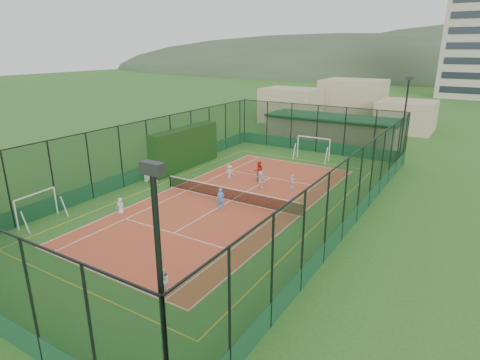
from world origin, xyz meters
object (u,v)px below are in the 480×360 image
object	(u,v)px
child_near_right	(164,281)
coach	(259,171)
floodlight_ne	(404,122)
child_far_back	(260,179)
futsal_goal_near	(37,208)
child_far_right	(292,182)
child_near_left	(120,206)
child_far_left	(230,172)
white_bench	(151,178)
child_near_mid	(221,199)
floodlight_se	(163,313)
clubhouse	(332,130)
futsal_goal_far	(313,148)

from	to	relation	value
child_near_right	coach	world-z (taller)	coach
floodlight_ne	child_far_back	world-z (taller)	floodlight_ne
futsal_goal_near	child_far_right	size ratio (longest dim) A/B	2.47
child_near_left	child_far_left	world-z (taller)	child_far_left
futsal_goal_near	coach	distance (m)	16.88
white_bench	child_far_left	size ratio (longest dim) A/B	1.23
child_far_left	child_far_right	size ratio (longest dim) A/B	1.03
white_bench	child_near_mid	world-z (taller)	child_near_mid
floodlight_ne	child_far_back	size ratio (longest dim) A/B	5.89
floodlight_se	floodlight_ne	xyz separation A→B (m)	(0.00, 33.20, 0.00)
floodlight_se	floodlight_ne	bearing A→B (deg)	90.00
white_bench	futsal_goal_near	xyz separation A→B (m)	(-0.78, -9.50, 0.53)
floodlight_se	clubhouse	size ratio (longest dim) A/B	0.54
floodlight_ne	child_far_left	size ratio (longest dim) A/B	6.67
white_bench	child_far_left	distance (m)	6.63
child_near_left	white_bench	bearing A→B (deg)	98.88
floodlight_se	child_far_right	xyz separation A→B (m)	(-5.76, 21.24, -3.51)
floodlight_se	child_far_left	bearing A→B (deg)	118.73
floodlight_ne	child_near_mid	size ratio (longest dim) A/B	5.51
floodlight_se	child_near_right	bearing A→B (deg)	133.30
clubhouse	child_far_back	distance (m)	18.34
child_near_mid	child_far_back	size ratio (longest dim) A/B	1.07
floodlight_se	child_near_mid	xyz separation A→B (m)	(-8.34, 14.94, -3.37)
futsal_goal_near	child_near_mid	bearing A→B (deg)	-52.43
floodlight_se	child_far_back	distance (m)	22.11
child_far_left	child_far_back	world-z (taller)	child_far_back
child_far_back	futsal_goal_near	bearing A→B (deg)	74.44
child_near_left	child_near_mid	world-z (taller)	child_near_mid
child_near_right	clubhouse	bearing A→B (deg)	122.16
child_far_back	coach	world-z (taller)	coach
futsal_goal_far	child_near_left	world-z (taller)	futsal_goal_far
coach	clubhouse	bearing A→B (deg)	-125.08
clubhouse	child_near_right	distance (m)	33.63
child_near_left	coach	distance (m)	12.03
clubhouse	white_bench	xyz separation A→B (m)	(-7.80, -22.14, -1.15)
floodlight_se	child_near_mid	bearing A→B (deg)	119.19
clubhouse	child_near_mid	size ratio (longest dim) A/B	10.16
coach	floodlight_se	bearing A→B (deg)	79.39
futsal_goal_far	coach	distance (m)	8.93
child_near_mid	coach	xyz separation A→B (m)	(-0.77, 6.86, 0.09)
futsal_goal_far	child_far_right	xyz separation A→B (m)	(2.01, -9.38, -0.50)
child_near_mid	child_far_right	size ratio (longest dim) A/B	1.25
floodlight_ne	child_near_right	distance (m)	28.65
child_near_right	child_far_right	bearing A→B (deg)	118.91
child_near_mid	coach	world-z (taller)	coach
clubhouse	coach	xyz separation A→B (m)	(-0.52, -16.81, -0.72)
futsal_goal_near	futsal_goal_far	world-z (taller)	futsal_goal_far
child_far_right	child_far_back	distance (m)	2.55
futsal_goal_near	child_near_mid	distance (m)	11.91
floodlight_ne	futsal_goal_far	xyz separation A→B (m)	(-7.76, -2.58, -3.02)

